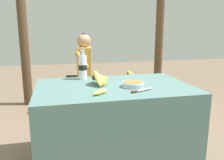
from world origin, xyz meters
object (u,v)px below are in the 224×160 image
seated_vendor (81,66)px  support_post_far (160,22)px  loose_banana_front (100,92)px  knife (139,91)px  banana_bunch_ripe (98,77)px  banana_bunch_green (130,73)px  water_bottle (83,67)px  support_post_near (22,21)px  wooden_bench (100,83)px  serving_bowl (133,84)px

seated_vendor → support_post_far: 1.59m
loose_banana_front → knife: 0.32m
banana_bunch_ripe → banana_bunch_green: bearing=62.5°
banana_bunch_ripe → loose_banana_front: size_ratio=2.00×
water_bottle → support_post_near: size_ratio=0.12×
wooden_bench → support_post_far: support_post_far is taller
seated_vendor → support_post_near: size_ratio=0.44×
water_bottle → banana_bunch_green: 1.50m
loose_banana_front → banana_bunch_green: loose_banana_front is taller
loose_banana_front → knife: bearing=0.2°
support_post_near → support_post_far: bearing=0.0°
serving_bowl → loose_banana_front: size_ratio=1.34×
water_bottle → banana_bunch_green: bearing=54.0°
serving_bowl → loose_banana_front: bearing=-151.9°
banana_bunch_green → support_post_far: support_post_far is taller
banana_bunch_ripe → loose_banana_front: banana_bunch_ripe is taller
banana_bunch_ripe → seated_vendor: 1.42m
support_post_near → support_post_far: 2.22m
loose_banana_front → wooden_bench: loose_banana_front is taller
support_post_near → loose_banana_front: bearing=-69.7°
knife → seated_vendor: (-0.28, 1.73, -0.06)m
serving_bowl → banana_bunch_green: bearing=73.4°
wooden_bench → seated_vendor: bearing=-175.0°
seated_vendor → banana_bunch_green: seated_vendor is taller
water_bottle → loose_banana_front: (0.07, -0.58, -0.11)m
water_bottle → loose_banana_front: water_bottle is taller
knife → seated_vendor: bearing=76.5°
banana_bunch_green → knife: bearing=-105.2°
loose_banana_front → wooden_bench: size_ratio=0.09×
support_post_far → banana_bunch_green: bearing=-149.6°
support_post_near → banana_bunch_green: bearing=-13.3°
water_bottle → banana_bunch_ripe: bearing=-67.4°
water_bottle → knife: bearing=-56.3°
seated_vendor → support_post_far: bearing=-154.9°
serving_bowl → loose_banana_front: 0.36m
water_bottle → knife: size_ratio=1.51×
water_bottle → serving_bowl: bearing=-46.3°
knife → seated_vendor: seated_vendor is taller
banana_bunch_ripe → banana_bunch_green: 1.65m
serving_bowl → knife: serving_bowl is taller
knife → seated_vendor: 1.75m
banana_bunch_green → support_post_near: (-1.58, 0.37, 0.79)m
loose_banana_front → seated_vendor: (0.03, 1.73, -0.07)m
serving_bowl → support_post_far: bearing=60.5°
serving_bowl → water_bottle: size_ratio=0.61×
loose_banana_front → banana_bunch_green: size_ratio=0.59×
wooden_bench → support_post_near: bearing=161.1°
wooden_bench → seated_vendor: (-0.29, -0.02, 0.29)m
loose_banana_front → support_post_near: size_ratio=0.06×
support_post_near → banana_bunch_ripe: bearing=-65.5°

